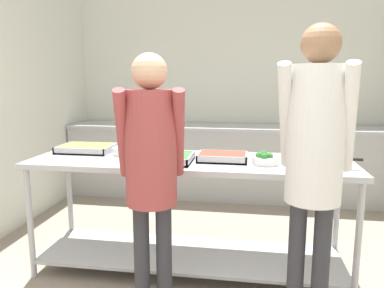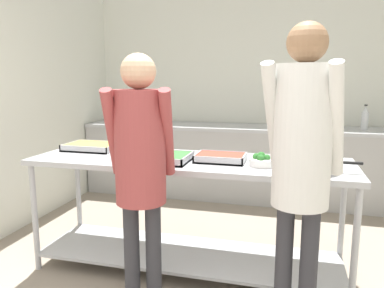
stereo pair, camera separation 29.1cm
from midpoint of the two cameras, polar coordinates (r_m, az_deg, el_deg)
name	(u,v)px [view 2 (the right image)]	position (r m, az deg, el deg)	size (l,w,h in m)	color
wall_rear	(245,92)	(5.04, 9.68, 7.83)	(4.10, 0.06, 2.65)	silver
wall_left	(10,97)	(3.97, -24.14, 6.58)	(0.06, 3.99, 2.65)	silver
back_counter	(239,162)	(4.78, 8.97, -2.73)	(3.94, 0.65, 0.92)	#A8A8A8
serving_counter	(189,196)	(2.91, 2.38, -7.91)	(2.42, 0.72, 0.89)	#ADAFB5
serving_tray_greens	(93,147)	(3.29, -12.49, -0.42)	(0.44, 0.32, 0.05)	#ADAFB5
plate_stack	(129,150)	(3.07, -6.88, -0.88)	(0.24, 0.24, 0.06)	white
serving_tray_roast	(162,158)	(2.77, -1.60, -2.12)	(0.41, 0.34, 0.05)	#ADAFB5
serving_tray_vegetables	(221,158)	(2.78, 7.39, -2.12)	(0.36, 0.27, 0.05)	#ADAFB5
broccoli_bowl	(262,161)	(2.68, 13.69, -2.56)	(0.19, 0.19, 0.09)	silver
sauce_pan	(315,165)	(2.63, 21.34, -3.02)	(0.44, 0.30, 0.08)	#ADAFB5
guest_serving_left	(140,157)	(2.26, -4.25, -2.02)	(0.46, 0.39, 1.64)	#2D2D33
guest_serving_right	(302,150)	(2.11, 20.24, -0.88)	(0.46, 0.42, 1.78)	#2D2D33
water_bottle	(365,118)	(4.81, 26.47, 3.53)	(0.08, 0.08, 0.29)	silver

